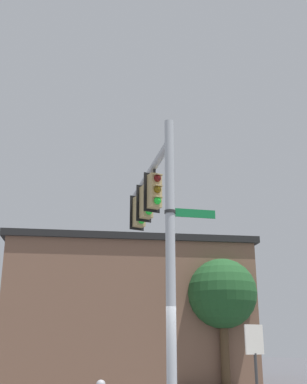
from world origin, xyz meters
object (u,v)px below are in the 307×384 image
(traffic_light_mid_inner, at_px, (147,202))
(street_name_sign, at_px, (184,213))
(historical_marker, at_px, (255,353))
(traffic_light_nearest_pole, at_px, (155,191))
(traffic_light_mid_outer, at_px, (139,212))

(traffic_light_mid_inner, height_order, street_name_sign, traffic_light_mid_inner)
(historical_marker, bearing_deg, street_name_sign, 4.57)
(traffic_light_nearest_pole, bearing_deg, street_name_sign, 84.83)
(traffic_light_mid_outer, xyz_separation_m, historical_marker, (-1.40, 3.97, -4.62))
(street_name_sign, xyz_separation_m, historical_marker, (-2.26, -0.18, -3.47))
(traffic_light_nearest_pole, relative_size, historical_marker, 0.62)
(traffic_light_mid_inner, height_order, historical_marker, traffic_light_mid_inner)
(traffic_light_mid_outer, bearing_deg, street_name_sign, 78.39)
(traffic_light_nearest_pole, height_order, traffic_light_mid_inner, same)
(traffic_light_nearest_pole, height_order, historical_marker, traffic_light_nearest_pole)
(historical_marker, bearing_deg, traffic_light_nearest_pole, -38.12)
(traffic_light_nearest_pole, bearing_deg, traffic_light_mid_outer, -106.44)
(traffic_light_nearest_pole, xyz_separation_m, street_name_sign, (0.16, 1.82, -1.14))
(traffic_light_mid_inner, relative_size, historical_marker, 0.62)
(historical_marker, bearing_deg, traffic_light_mid_outer, -70.56)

